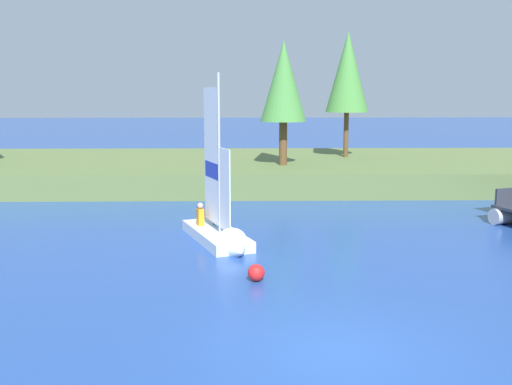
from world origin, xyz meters
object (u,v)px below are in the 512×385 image
object	(u,v)px
shoreline_tree_centre	(284,82)
shoreline_tree_midright	(348,72)
sailboat	(223,233)
channel_buoy	(256,273)

from	to	relation	value
shoreline_tree_centre	shoreline_tree_midright	xyz separation A→B (m)	(3.79, 3.65, 0.59)
shoreline_tree_centre	sailboat	size ratio (longest dim) A/B	1.06
channel_buoy	shoreline_tree_midright	bearing A→B (deg)	73.90
shoreline_tree_centre	sailboat	world-z (taller)	shoreline_tree_centre
shoreline_tree_centre	sailboat	distance (m)	12.84
shoreline_tree_centre	shoreline_tree_midright	size ratio (longest dim) A/B	0.89
shoreline_tree_midright	sailboat	size ratio (longest dim) A/B	1.19
sailboat	channel_buoy	size ratio (longest dim) A/B	13.01
sailboat	channel_buoy	distance (m)	3.78
channel_buoy	sailboat	bearing A→B (deg)	105.15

